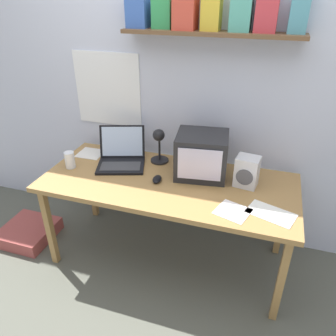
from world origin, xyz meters
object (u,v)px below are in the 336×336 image
(floor_cushion, at_px, (29,232))
(printed_handout, at_px, (271,213))
(corner_desk, at_px, (168,187))
(juice_glass, at_px, (70,161))
(laptop, at_px, (121,155))
(desk_lamp, at_px, (159,143))
(computer_mouse, at_px, (157,179))
(space_heater, at_px, (247,172))
(loose_paper_near_monitor, at_px, (233,211))
(crt_monitor, at_px, (202,155))
(open_notebook, at_px, (91,153))

(floor_cushion, bearing_deg, printed_handout, -0.69)
(corner_desk, bearing_deg, juice_glass, -177.02)
(laptop, bearing_deg, desk_lamp, -2.43)
(computer_mouse, bearing_deg, floor_cushion, -173.89)
(juice_glass, distance_m, space_heater, 1.27)
(floor_cushion, bearing_deg, loose_paper_near_monitor, -2.45)
(corner_desk, xyz_separation_m, computer_mouse, (-0.07, -0.03, 0.07))
(laptop, height_order, loose_paper_near_monitor, laptop)
(laptop, bearing_deg, crt_monitor, -16.99)
(computer_mouse, relative_size, loose_paper_near_monitor, 0.47)
(open_notebook, bearing_deg, loose_paper_near_monitor, -19.68)
(desk_lamp, relative_size, space_heater, 1.36)
(floor_cushion, bearing_deg, computer_mouse, 6.11)
(space_heater, bearing_deg, corner_desk, -160.31)
(corner_desk, height_order, juice_glass, juice_glass)
(juice_glass, bearing_deg, floor_cushion, -166.06)
(printed_handout, bearing_deg, juice_glass, 174.68)
(open_notebook, bearing_deg, printed_handout, -15.01)
(open_notebook, xyz_separation_m, loose_paper_near_monitor, (1.20, -0.43, 0.00))
(crt_monitor, relative_size, space_heater, 1.85)
(corner_desk, xyz_separation_m, floor_cushion, (-1.20, -0.15, -0.59))
(space_heater, distance_m, loose_paper_near_monitor, 0.35)
(laptop, xyz_separation_m, floor_cushion, (-0.78, -0.29, -0.71))
(laptop, height_order, open_notebook, laptop)
(printed_handout, distance_m, open_notebook, 1.47)
(juice_glass, bearing_deg, loose_paper_near_monitor, -8.50)
(printed_handout, height_order, loose_paper_near_monitor, same)
(corner_desk, distance_m, laptop, 0.46)
(corner_desk, height_order, computer_mouse, computer_mouse)
(laptop, xyz_separation_m, juice_glass, (-0.33, -0.18, -0.01))
(open_notebook, bearing_deg, laptop, -11.60)
(corner_desk, xyz_separation_m, loose_paper_near_monitor, (0.48, -0.22, 0.06))
(loose_paper_near_monitor, bearing_deg, juice_glass, 171.50)
(crt_monitor, bearing_deg, corner_desk, -148.78)
(corner_desk, bearing_deg, space_heater, 11.56)
(loose_paper_near_monitor, bearing_deg, desk_lamp, 144.38)
(juice_glass, bearing_deg, crt_monitor, 11.76)
(crt_monitor, xyz_separation_m, open_notebook, (-0.92, 0.05, -0.15))
(corner_desk, height_order, space_heater, space_heater)
(laptop, xyz_separation_m, loose_paper_near_monitor, (0.89, -0.37, -0.06))
(juice_glass, distance_m, loose_paper_near_monitor, 1.24)
(corner_desk, bearing_deg, laptop, 160.87)
(juice_glass, xyz_separation_m, open_notebook, (0.03, 0.25, -0.05))
(space_heater, bearing_deg, open_notebook, -176.55)
(desk_lamp, height_order, loose_paper_near_monitor, desk_lamp)
(space_heater, xyz_separation_m, printed_handout, (0.18, -0.28, -0.10))
(open_notebook, relative_size, floor_cushion, 0.50)
(juice_glass, distance_m, floor_cushion, 0.84)
(space_heater, height_order, computer_mouse, space_heater)
(laptop, bearing_deg, juice_glass, -169.30)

